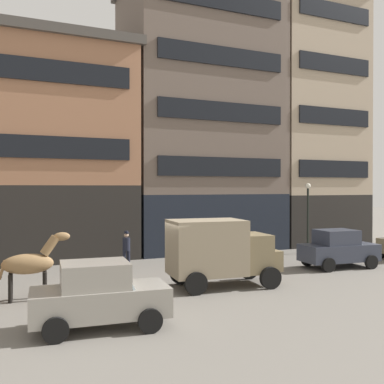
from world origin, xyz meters
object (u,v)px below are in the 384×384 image
object	(u,v)px
draft_horse	(31,263)
pedestrian_officer	(126,248)
sedan_parked_curb	(99,295)
streetlamp_curbside	(308,208)
delivery_truck_near	(220,250)
sedan_dark	(338,249)

from	to	relation	value
draft_horse	pedestrian_officer	distance (m)	6.26
draft_horse	sedan_parked_curb	distance (m)	4.25
sedan_parked_curb	streetlamp_curbside	size ratio (longest dim) A/B	0.93
delivery_truck_near	pedestrian_officer	distance (m)	5.69
delivery_truck_near	streetlamp_curbside	xyz separation A→B (m)	(8.61, 5.61, 1.25)
streetlamp_curbside	pedestrian_officer	bearing A→B (deg)	-177.55
sedan_dark	pedestrian_officer	xyz separation A→B (m)	(-9.47, 3.77, 0.07)
draft_horse	streetlamp_curbside	xyz separation A→B (m)	(15.50, 4.81, 1.40)
delivery_truck_near	sedan_parked_curb	world-z (taller)	delivery_truck_near
pedestrian_officer	draft_horse	bearing A→B (deg)	-136.04
pedestrian_officer	streetlamp_curbside	world-z (taller)	streetlamp_curbside
sedan_dark	sedan_parked_curb	world-z (taller)	same
pedestrian_officer	streetlamp_curbside	bearing A→B (deg)	2.45
sedan_dark	delivery_truck_near	bearing A→B (deg)	-169.06
sedan_parked_curb	streetlamp_curbside	world-z (taller)	streetlamp_curbside
delivery_truck_near	sedan_dark	distance (m)	7.23
sedan_parked_curb	draft_horse	bearing A→B (deg)	111.41
draft_horse	sedan_parked_curb	bearing A→B (deg)	-68.59
delivery_truck_near	pedestrian_officer	bearing A→B (deg)	114.93
sedan_dark	sedan_parked_curb	bearing A→B (deg)	-160.03
draft_horse	sedan_dark	distance (m)	13.98
delivery_truck_near	sedan_dark	world-z (taller)	delivery_truck_near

